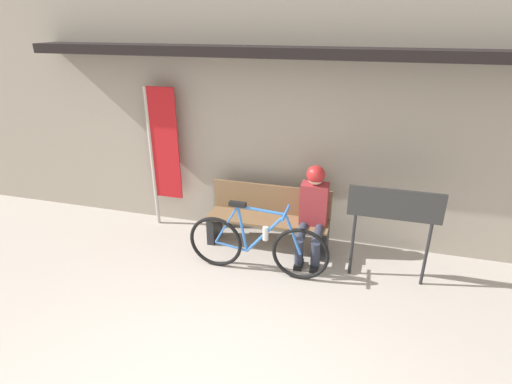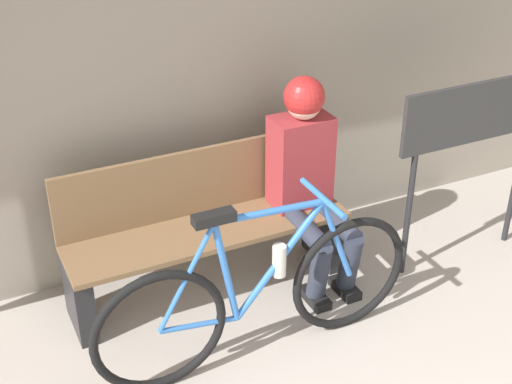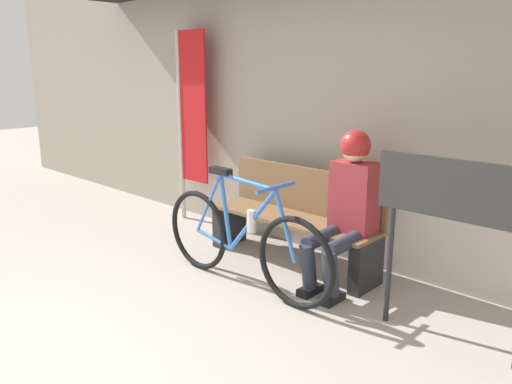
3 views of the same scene
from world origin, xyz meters
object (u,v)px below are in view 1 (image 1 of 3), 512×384
(bicycle, at_px, (257,245))
(banner_pole, at_px, (161,149))
(person_seated, at_px, (313,207))
(signboard, at_px, (394,212))
(park_bench_near, at_px, (268,220))

(bicycle, distance_m, banner_pole, 1.99)
(banner_pole, bearing_deg, person_seated, -7.34)
(bicycle, distance_m, person_seated, 0.86)
(bicycle, distance_m, signboard, 1.61)
(person_seated, distance_m, signboard, 0.99)
(park_bench_near, xyz_separation_m, banner_pole, (-1.59, 0.17, 0.80))
(bicycle, xyz_separation_m, signboard, (1.50, 0.27, 0.51))
(person_seated, bearing_deg, signboard, -16.76)
(signboard, bearing_deg, bicycle, -169.64)
(park_bench_near, bearing_deg, signboard, -14.26)
(park_bench_near, bearing_deg, banner_pole, 173.76)
(park_bench_near, relative_size, signboard, 1.40)
(park_bench_near, height_order, person_seated, person_seated)
(park_bench_near, distance_m, person_seated, 0.68)
(bicycle, height_order, banner_pole, banner_pole)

